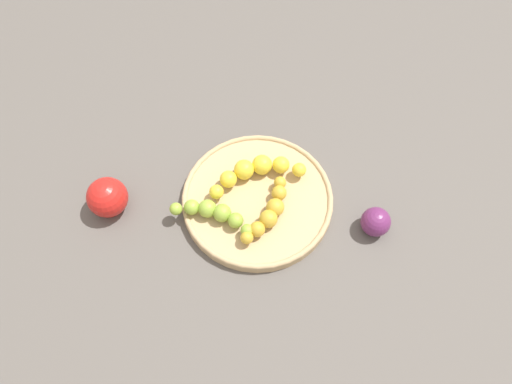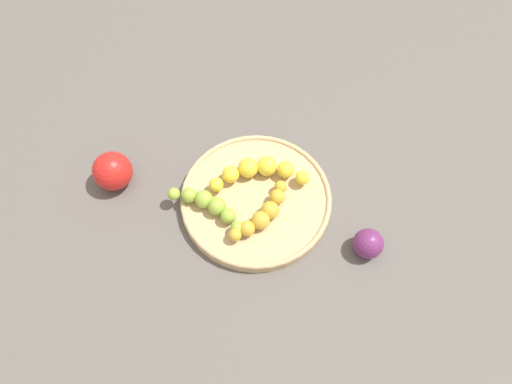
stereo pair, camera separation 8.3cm
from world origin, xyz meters
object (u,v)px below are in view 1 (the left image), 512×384
Objects in this scene: fruit_bowl at (256,199)px; apple_red at (106,197)px; banana_green at (212,213)px; banana_spotted at (268,212)px; banana_yellow at (253,171)px; plum_purple at (374,222)px.

apple_red is (-0.01, 0.26, 0.02)m from fruit_bowl.
apple_red reaches higher than banana_green.
apple_red is (0.03, 0.19, 0.00)m from banana_green.
banana_green is 2.04× the size of apple_red.
banana_yellow reaches higher than banana_spotted.
apple_red reaches higher than banana_yellow.
banana_green is at bearing 118.51° from fruit_bowl.
banana_green is (-0.00, 0.10, 0.00)m from banana_spotted.
fruit_bowl is 0.21m from plum_purple.
banana_yellow is 0.23m from plum_purple.
banana_yellow is 3.34× the size of plum_purple.
banana_yellow is at bearing 136.37° from banana_spotted.
banana_yellow is at bearing 7.21° from fruit_bowl.
plum_purple is at bearing 24.04° from banana_spotted.
banana_spotted and banana_green have the same top height.
banana_yellow is 2.41× the size of apple_red.
banana_green is (-0.08, 0.07, -0.00)m from banana_yellow.
banana_spotted is at bearing -95.34° from apple_red.
banana_spotted and plum_purple have the same top height.
banana_yellow is at bearing 65.81° from plum_purple.
banana_green is at bearing -98.98° from apple_red.
banana_yellow is 1.18× the size of banana_green.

